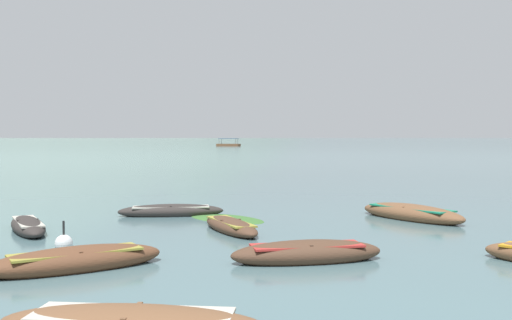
{
  "coord_description": "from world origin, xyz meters",
  "views": [
    {
      "loc": [
        1.37,
        -4.29,
        3.0
      ],
      "look_at": [
        1.9,
        41.37,
        1.14
      ],
      "focal_mm": 41.17,
      "sensor_mm": 36.0,
      "label": 1
    }
  ],
  "objects": [
    {
      "name": "ferry_0",
      "position": [
        -4.86,
        171.92,
        0.45
      ],
      "size": [
        7.44,
        4.73,
        2.54
      ],
      "color": "brown",
      "rests_on": "ground"
    },
    {
      "name": "mountain_2",
      "position": [
        -273.41,
        2641.56,
        175.72
      ],
      "size": [
        1183.13,
        1183.13,
        351.45
      ],
      "primitive_type": "cone",
      "color": "#56665B",
      "rests_on": "ground"
    },
    {
      "name": "ground_plane",
      "position": [
        0.0,
        1500.0,
        0.0
      ],
      "size": [
        6000.0,
        6000.0,
        0.0
      ],
      "primitive_type": "plane",
      "color": "slate"
    },
    {
      "name": "mountain_1",
      "position": [
        -934.0,
        2566.62,
        308.22
      ],
      "size": [
        1952.14,
        1952.14,
        616.44
      ],
      "primitive_type": "cone",
      "color": "slate",
      "rests_on": "ground"
    },
    {
      "name": "rowboat_12",
      "position": [
        -1.59,
        17.75,
        0.17
      ],
      "size": [
        4.05,
        1.43,
        0.55
      ],
      "color": "#2D2826",
      "rests_on": "ground"
    },
    {
      "name": "rowboat_9",
      "position": [
        2.75,
        9.62,
        0.2
      ],
      "size": [
        3.87,
        1.82,
        0.64
      ],
      "color": "#4C3323",
      "rests_on": "ground"
    },
    {
      "name": "mooring_buoy",
      "position": [
        -3.66,
        11.53,
        0.1
      ],
      "size": [
        0.48,
        0.48,
        0.85
      ],
      "color": "silver",
      "rests_on": "ground"
    },
    {
      "name": "rowboat_4",
      "position": [
        -5.61,
        14.14,
        0.17
      ],
      "size": [
        2.56,
        3.76,
        0.53
      ],
      "color": "#2D2826",
      "rests_on": "ground"
    },
    {
      "name": "rowboat_2",
      "position": [
        0.78,
        14.11,
        0.16
      ],
      "size": [
        2.34,
        3.8,
        0.51
      ],
      "color": "#4C3323",
      "rests_on": "ground"
    },
    {
      "name": "rowboat_10",
      "position": [
        7.22,
        16.7,
        0.21
      ],
      "size": [
        3.62,
        4.43,
        0.69
      ],
      "color": "brown",
      "rests_on": "ground"
    },
    {
      "name": "rowboat_3",
      "position": [
        -2.52,
        8.82,
        0.21
      ],
      "size": [
        4.0,
        3.07,
        0.66
      ],
      "color": "brown",
      "rests_on": "ground"
    },
    {
      "name": "weed_patch_3",
      "position": [
        0.54,
        16.85,
        0.0
      ],
      "size": [
        3.65,
        3.68,
        0.14
      ],
      "primitive_type": "ellipsoid",
      "rotation": [
        0.0,
        0.0,
        2.34
      ],
      "color": "#38662D",
      "rests_on": "ground"
    }
  ]
}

